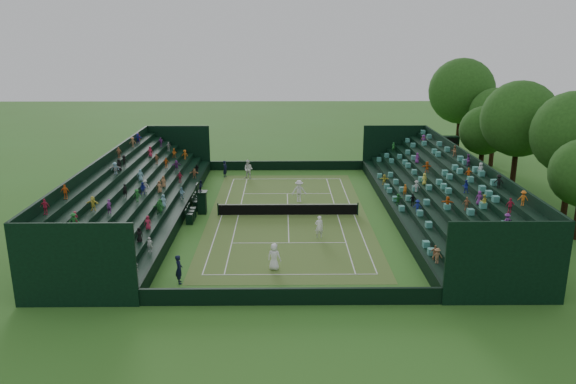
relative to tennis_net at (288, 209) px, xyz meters
name	(u,v)px	position (x,y,z in m)	size (l,w,h in m)	color
ground	(288,215)	(0.00, 0.00, -0.53)	(160.00, 160.00, 0.00)	#386A21
court_surface	(288,215)	(0.00, 0.00, -0.52)	(12.97, 26.77, 0.01)	#387B29
perimeter_wall_north	(287,166)	(0.00, 15.88, -0.03)	(17.17, 0.20, 1.00)	black
perimeter_wall_south	(291,296)	(0.00, -15.88, -0.03)	(17.17, 0.20, 1.00)	black
perimeter_wall_east	(390,209)	(8.48, 0.00, -0.03)	(0.20, 31.77, 1.00)	black
perimeter_wall_west	(185,210)	(-8.48, 0.00, -0.03)	(0.20, 31.77, 1.00)	black
north_grandstand	(441,197)	(12.66, 0.00, 1.02)	(6.60, 32.00, 4.90)	black
south_grandstand	(134,198)	(-12.66, 0.00, 1.02)	(6.60, 32.00, 4.90)	black
tennis_net	(288,209)	(0.00, 0.00, 0.00)	(11.67, 0.10, 1.06)	black
scoreboard_tower	(449,141)	(17.75, 16.00, 2.62)	(2.00, 1.00, 3.70)	black
tree_row	(505,115)	(21.55, 10.94, 6.26)	(9.07, 35.09, 11.75)	black
umpire_chair	(202,199)	(-7.18, 0.55, 0.70)	(0.91, 0.91, 2.86)	black
courtside_chairs	(194,209)	(-7.82, 0.36, -0.07)	(0.56, 5.53, 1.21)	black
player_near_west	(274,257)	(-0.99, -11.05, 0.35)	(0.86, 0.56, 1.76)	white
player_near_east	(319,227)	(2.23, -5.32, 0.33)	(0.62, 0.41, 1.70)	white
player_far_west	(248,169)	(-3.97, 12.22, 0.45)	(0.95, 0.74, 1.95)	white
player_far_east	(299,191)	(1.03, 3.85, 0.47)	(1.28, 0.74, 1.98)	white
line_judge_north	(225,169)	(-6.45, 12.92, 0.33)	(0.63, 0.41, 1.71)	black
line_judge_south	(179,269)	(-6.69, -13.00, 0.37)	(0.66, 0.43, 1.80)	black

